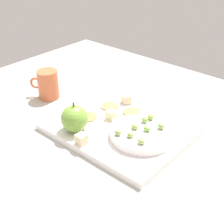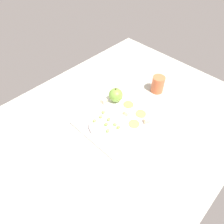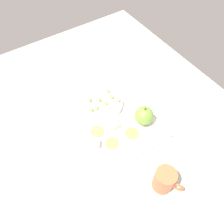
{
  "view_description": "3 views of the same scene",
  "coord_description": "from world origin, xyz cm",
  "px_view_note": "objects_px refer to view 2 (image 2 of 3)",
  "views": [
    {
      "loc": [
        -48.25,
        58.25,
        54.73
      ],
      "look_at": [
        2.05,
        0.93,
        9.85
      ],
      "focal_mm": 52.2,
      "sensor_mm": 36.0,
      "label": 1
    },
    {
      "loc": [
        -50.32,
        -44.18,
        82.34
      ],
      "look_at": [
        -2.34,
        2.86,
        9.67
      ],
      "focal_mm": 33.56,
      "sensor_mm": 36.0,
      "label": 2
    },
    {
      "loc": [
        43.79,
        -28.64,
        81.67
      ],
      "look_at": [
        -1.42,
        1.12,
        8.31
      ],
      "focal_mm": 37.47,
      "sensor_mm": 36.0,
      "label": 3
    }
  ],
  "objects_px": {
    "grape_1": "(101,117)",
    "cup": "(158,84)",
    "cracker_1": "(141,114)",
    "cheese_cube_0": "(104,101)",
    "cracker_2": "(134,124)",
    "cheese_cube_2": "(127,113)",
    "cracker_0": "(128,105)",
    "grape_7": "(103,112)",
    "grape_4": "(106,124)",
    "platter": "(118,119)",
    "grape_3": "(94,121)",
    "grape_0": "(115,124)",
    "grape_2": "(108,131)",
    "cheese_cube_1": "(147,121)",
    "grape_6": "(118,127)",
    "apple_whole": "(116,95)",
    "serving_dish": "(107,125)",
    "grape_5": "(109,119)"
  },
  "relations": [
    {
      "from": "serving_dish",
      "to": "grape_0",
      "type": "bearing_deg",
      "value": -63.09
    },
    {
      "from": "apple_whole",
      "to": "cup",
      "type": "xyz_separation_m",
      "value": [
        0.23,
        -0.1,
        -0.01
      ]
    },
    {
      "from": "apple_whole",
      "to": "cup",
      "type": "bearing_deg",
      "value": -23.37
    },
    {
      "from": "grape_3",
      "to": "grape_6",
      "type": "relative_size",
      "value": 1.0
    },
    {
      "from": "grape_1",
      "to": "grape_5",
      "type": "relative_size",
      "value": 1.0
    },
    {
      "from": "grape_1",
      "to": "cracker_0",
      "type": "bearing_deg",
      "value": -7.27
    },
    {
      "from": "grape_2",
      "to": "grape_5",
      "type": "xyz_separation_m",
      "value": [
        0.05,
        0.05,
        -0.0
      ]
    },
    {
      "from": "cracker_2",
      "to": "grape_1",
      "type": "relative_size",
      "value": 2.91
    },
    {
      "from": "cheese_cube_0",
      "to": "cheese_cube_2",
      "type": "bearing_deg",
      "value": -81.26
    },
    {
      "from": "grape_0",
      "to": "grape_4",
      "type": "bearing_deg",
      "value": 133.17
    },
    {
      "from": "grape_6",
      "to": "grape_7",
      "type": "bearing_deg",
      "value": 81.22
    },
    {
      "from": "platter",
      "to": "cracker_0",
      "type": "height_order",
      "value": "cracker_0"
    },
    {
      "from": "grape_3",
      "to": "cup",
      "type": "bearing_deg",
      "value": -7.62
    },
    {
      "from": "cheese_cube_2",
      "to": "apple_whole",
      "type": "bearing_deg",
      "value": 72.15
    },
    {
      "from": "grape_2",
      "to": "grape_3",
      "type": "bearing_deg",
      "value": 90.93
    },
    {
      "from": "cracker_1",
      "to": "grape_0",
      "type": "distance_m",
      "value": 0.16
    },
    {
      "from": "grape_1",
      "to": "cup",
      "type": "xyz_separation_m",
      "value": [
        0.38,
        -0.05,
        -0.0
      ]
    },
    {
      "from": "cracker_1",
      "to": "grape_7",
      "type": "height_order",
      "value": "grape_7"
    },
    {
      "from": "serving_dish",
      "to": "grape_7",
      "type": "relative_size",
      "value": 9.25
    },
    {
      "from": "grape_2",
      "to": "cheese_cube_2",
      "type": "bearing_deg",
      "value": 8.25
    },
    {
      "from": "platter",
      "to": "cheese_cube_0",
      "type": "relative_size",
      "value": 14.25
    },
    {
      "from": "grape_1",
      "to": "grape_7",
      "type": "relative_size",
      "value": 1.0
    },
    {
      "from": "grape_7",
      "to": "grape_0",
      "type": "bearing_deg",
      "value": -99.44
    },
    {
      "from": "serving_dish",
      "to": "cheese_cube_2",
      "type": "bearing_deg",
      "value": -8.17
    },
    {
      "from": "grape_7",
      "to": "cup",
      "type": "relative_size",
      "value": 0.19
    },
    {
      "from": "grape_4",
      "to": "platter",
      "type": "bearing_deg",
      "value": 3.07
    },
    {
      "from": "cracker_1",
      "to": "cracker_2",
      "type": "bearing_deg",
      "value": -166.23
    },
    {
      "from": "apple_whole",
      "to": "cracker_1",
      "type": "distance_m",
      "value": 0.16
    },
    {
      "from": "serving_dish",
      "to": "grape_4",
      "type": "relative_size",
      "value": 9.25
    },
    {
      "from": "grape_0",
      "to": "grape_2",
      "type": "height_order",
      "value": "same"
    },
    {
      "from": "cracker_0",
      "to": "grape_6",
      "type": "height_order",
      "value": "grape_6"
    },
    {
      "from": "cheese_cube_0",
      "to": "platter",
      "type": "bearing_deg",
      "value": -100.27
    },
    {
      "from": "cheese_cube_2",
      "to": "cup",
      "type": "distance_m",
      "value": 0.27
    },
    {
      "from": "cheese_cube_1",
      "to": "grape_3",
      "type": "xyz_separation_m",
      "value": [
        -0.18,
        0.17,
        0.02
      ]
    },
    {
      "from": "platter",
      "to": "cheese_cube_0",
      "type": "xyz_separation_m",
      "value": [
        0.02,
        0.12,
        0.02
      ]
    },
    {
      "from": "platter",
      "to": "grape_5",
      "type": "bearing_deg",
      "value": 174.01
    },
    {
      "from": "cheese_cube_2",
      "to": "cracker_0",
      "type": "relative_size",
      "value": 0.5
    },
    {
      "from": "cheese_cube_2",
      "to": "cup",
      "type": "relative_size",
      "value": 0.28
    },
    {
      "from": "cracker_1",
      "to": "grape_2",
      "type": "height_order",
      "value": "grape_2"
    },
    {
      "from": "cracker_1",
      "to": "cheese_cube_0",
      "type": "bearing_deg",
      "value": 111.26
    },
    {
      "from": "apple_whole",
      "to": "grape_1",
      "type": "height_order",
      "value": "apple_whole"
    },
    {
      "from": "platter",
      "to": "cheese_cube_1",
      "type": "height_order",
      "value": "cheese_cube_1"
    },
    {
      "from": "cracker_0",
      "to": "cup",
      "type": "relative_size",
      "value": 0.56
    },
    {
      "from": "grape_4",
      "to": "grape_7",
      "type": "height_order",
      "value": "grape_7"
    },
    {
      "from": "grape_3",
      "to": "grape_4",
      "type": "xyz_separation_m",
      "value": [
        0.02,
        -0.05,
        -0.0
      ]
    },
    {
      "from": "grape_1",
      "to": "cup",
      "type": "distance_m",
      "value": 0.39
    },
    {
      "from": "serving_dish",
      "to": "grape_4",
      "type": "bearing_deg",
      "value": -155.01
    },
    {
      "from": "grape_1",
      "to": "grape_2",
      "type": "xyz_separation_m",
      "value": [
        -0.04,
        -0.08,
        0.0
      ]
    },
    {
      "from": "platter",
      "to": "cracker_0",
      "type": "bearing_deg",
      "value": 12.03
    },
    {
      "from": "apple_whole",
      "to": "cup",
      "type": "distance_m",
      "value": 0.25
    }
  ]
}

